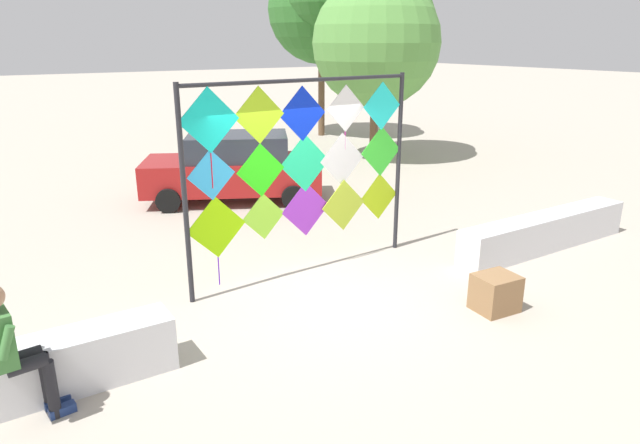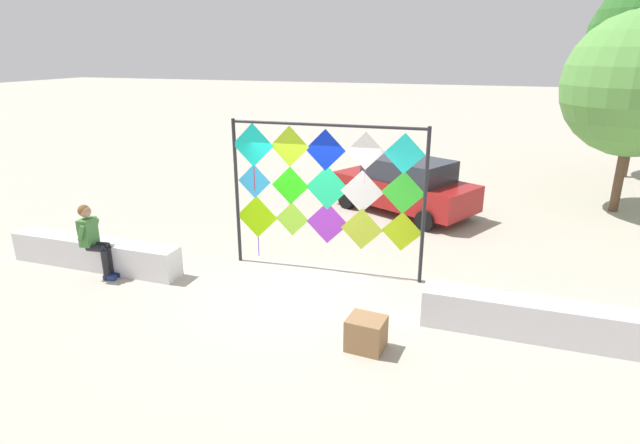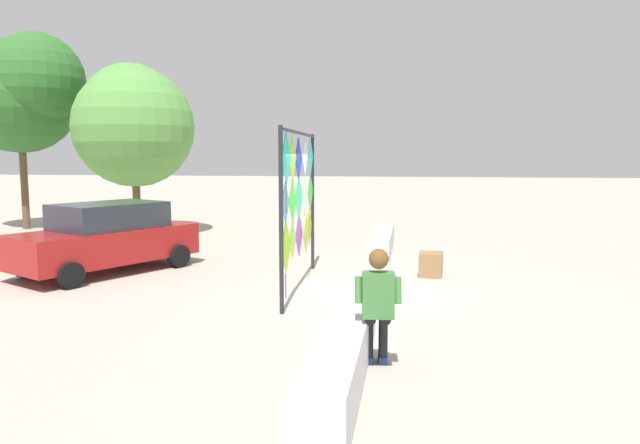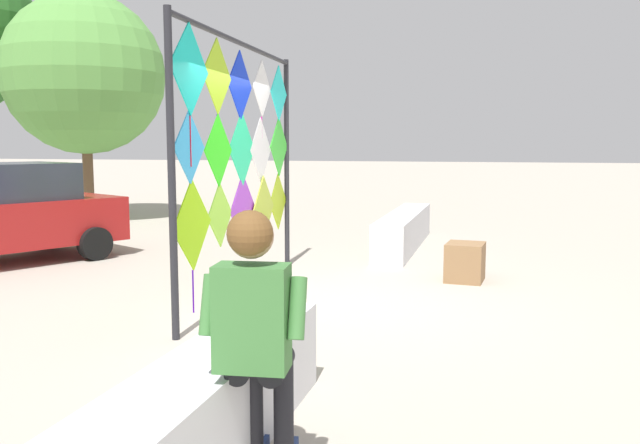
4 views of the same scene
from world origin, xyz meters
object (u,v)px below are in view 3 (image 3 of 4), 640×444
object	(u,v)px
kite_display_rack	(299,194)
cardboard_box_large	(431,264)
tree_broadleaf	(134,124)
seated_vendor	(378,299)
tree_palm_like	(22,94)
parked_car	(106,237)

from	to	relation	value
kite_display_rack	cardboard_box_large	size ratio (longest dim) A/B	7.06
tree_broadleaf	seated_vendor	bearing A→B (deg)	-142.29
tree_palm_like	tree_broadleaf	size ratio (longest dim) A/B	1.21
cardboard_box_large	tree_broadleaf	xyz separation A→B (m)	(5.00, 8.91, 3.19)
seated_vendor	tree_broadleaf	size ratio (longest dim) A/B	0.27
tree_broadleaf	parked_car	bearing A→B (deg)	-159.59
parked_car	tree_broadleaf	xyz separation A→B (m)	(5.64, 2.10, 2.69)
cardboard_box_large	tree_palm_like	distance (m)	15.07
cardboard_box_large	tree_palm_like	size ratio (longest dim) A/B	0.08
tree_palm_like	tree_broadleaf	world-z (taller)	tree_palm_like
tree_palm_like	tree_broadleaf	distance (m)	4.53
tree_broadleaf	kite_display_rack	bearing A→B (deg)	-135.04
seated_vendor	parked_car	bearing A→B (deg)	51.05
kite_display_rack	tree_broadleaf	xyz separation A→B (m)	(6.45, 6.44, 1.67)
parked_car	tree_palm_like	bearing A→B (deg)	44.86
kite_display_rack	cardboard_box_large	bearing A→B (deg)	-59.67
kite_display_rack	tree_broadleaf	size ratio (longest dim) A/B	0.71
cardboard_box_large	tree_palm_like	world-z (taller)	tree_palm_like
kite_display_rack	parked_car	size ratio (longest dim) A/B	0.91
kite_display_rack	seated_vendor	bearing A→B (deg)	-157.40
kite_display_rack	tree_palm_like	distance (m)	13.27
tree_palm_like	kite_display_rack	bearing A→B (deg)	-124.01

